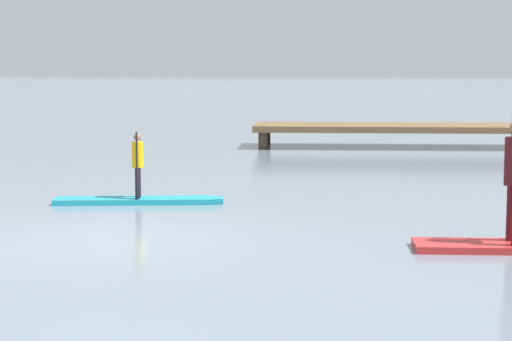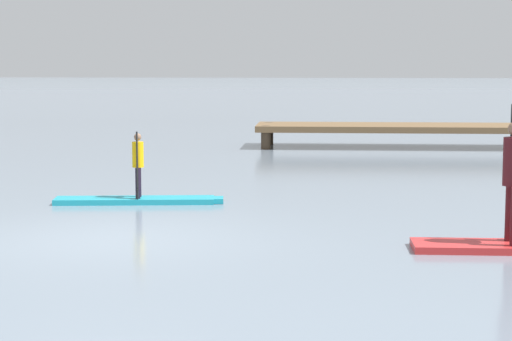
# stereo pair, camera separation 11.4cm
# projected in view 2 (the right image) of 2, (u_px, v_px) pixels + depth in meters

# --- Properties ---
(ground_plane) EXTENTS (240.00, 240.00, 0.00)m
(ground_plane) POSITION_uv_depth(u_px,v_px,m) (111.00, 237.00, 13.63)
(ground_plane) COLOR gray
(paddleboard_near) EXTENTS (3.08, 0.87, 0.10)m
(paddleboard_near) POSITION_uv_depth(u_px,v_px,m) (139.00, 200.00, 16.84)
(paddleboard_near) COLOR #1E9EB2
(paddleboard_near) RESTS_ON ground
(paddler_child_solo) EXTENTS (0.23, 0.41, 1.22)m
(paddler_child_solo) POSITION_uv_depth(u_px,v_px,m) (138.00, 162.00, 16.74)
(paddler_child_solo) COLOR black
(paddler_child_solo) RESTS_ON paddleboard_near
(floating_dock) EXTENTS (10.79, 2.14, 0.68)m
(floating_dock) POSITION_uv_depth(u_px,v_px,m) (440.00, 128.00, 27.35)
(floating_dock) COLOR brown
(floating_dock) RESTS_ON ground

